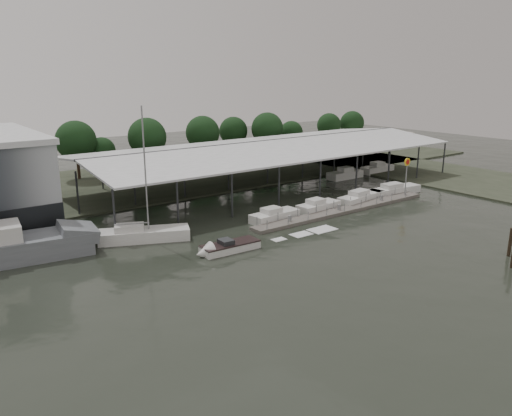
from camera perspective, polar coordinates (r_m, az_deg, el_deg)
ground at (r=46.27m, az=6.34°, el=-6.12°), size 200.00×200.00×0.00m
land_strip_far at (r=80.72m, az=-14.52°, el=2.83°), size 140.00×30.00×0.30m
land_strip_east at (r=87.01m, az=23.74°, el=2.89°), size 20.00×60.00×0.30m
covered_boat_shed at (r=76.18m, az=1.36°, el=7.21°), size 58.24×24.00×6.96m
floating_dock at (r=63.06m, az=10.07°, el=-0.24°), size 28.00×2.00×1.40m
shell_fuel_sign at (r=71.32m, az=16.85°, el=4.21°), size 1.10×0.18×5.55m
distant_commercial_buildings at (r=117.77m, az=12.52°, el=7.60°), size 22.00×8.00×4.00m
white_sailboat at (r=52.70m, az=-12.81°, el=-2.96°), size 9.41×6.06×13.90m
speedboat_underway at (r=48.36m, az=-3.54°, el=-4.59°), size 17.61×2.94×2.00m
moored_cruiser_0 at (r=58.27m, az=2.10°, el=-0.87°), size 6.41×2.60×1.70m
moored_cruiser_1 at (r=62.71m, az=7.12°, el=0.18°), size 6.21×2.64×1.70m
moored_cruiser_2 at (r=68.22m, az=11.91°, el=1.20°), size 8.29×3.25×1.70m
moored_cruiser_3 at (r=73.52m, az=15.46°, el=1.98°), size 8.92×2.83×1.70m
horizon_tree_line at (r=95.23m, az=-3.52°, el=8.62°), size 68.62×11.03×9.58m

